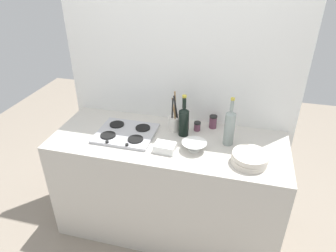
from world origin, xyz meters
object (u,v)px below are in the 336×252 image
object	(u,v)px
stovetop_hob	(126,133)
condiment_jar_rear	(197,126)
wine_bottle_leftmost	(230,127)
butter_dish	(165,148)
plate_stack	(250,158)
wine_bottle_mid_left	(184,120)
mixing_bowl	(194,146)
utensil_crock	(174,122)
condiment_jar_front	(213,122)

from	to	relation	value
stovetop_hob	condiment_jar_rear	world-z (taller)	condiment_jar_rear
wine_bottle_leftmost	butter_dish	size ratio (longest dim) A/B	2.50
wine_bottle_leftmost	condiment_jar_rear	distance (m)	0.31
plate_stack	wine_bottle_mid_left	bearing A→B (deg)	153.65
mixing_bowl	butter_dish	xyz separation A→B (m)	(-0.20, -0.06, -0.01)
wine_bottle_mid_left	condiment_jar_rear	xyz separation A→B (m)	(0.09, 0.09, -0.09)
wine_bottle_leftmost	utensil_crock	size ratio (longest dim) A/B	1.16
plate_stack	condiment_jar_rear	size ratio (longest dim) A/B	3.45
plate_stack	mixing_bowl	bearing A→B (deg)	171.50
stovetop_hob	condiment_jar_front	world-z (taller)	condiment_jar_front
wine_bottle_leftmost	condiment_jar_rear	xyz separation A→B (m)	(-0.26, 0.14, -0.11)
wine_bottle_leftmost	butter_dish	world-z (taller)	wine_bottle_leftmost
condiment_jar_rear	wine_bottle_mid_left	bearing A→B (deg)	-134.56
wine_bottle_leftmost	mixing_bowl	distance (m)	0.29
mixing_bowl	butter_dish	size ratio (longest dim) A/B	1.20
wine_bottle_leftmost	stovetop_hob	bearing A→B (deg)	-174.98
mixing_bowl	utensil_crock	distance (m)	0.32
butter_dish	condiment_jar_front	xyz separation A→B (m)	(0.29, 0.42, 0.02)
stovetop_hob	utensil_crock	distance (m)	0.39
butter_dish	utensil_crock	size ratio (longest dim) A/B	0.46
condiment_jar_rear	mixing_bowl	bearing A→B (deg)	-84.71
stovetop_hob	butter_dish	size ratio (longest dim) A/B	2.96
stovetop_hob	condiment_jar_front	bearing A→B (deg)	23.65
mixing_bowl	utensil_crock	world-z (taller)	utensil_crock
condiment_jar_front	butter_dish	bearing A→B (deg)	-124.46
wine_bottle_leftmost	utensil_crock	bearing A→B (deg)	167.44
plate_stack	wine_bottle_leftmost	size ratio (longest dim) A/B	0.67
utensil_crock	condiment_jar_rear	world-z (taller)	utensil_crock
mixing_bowl	condiment_jar_rear	world-z (taller)	condiment_jar_rear
stovetop_hob	mixing_bowl	world-z (taller)	mixing_bowl
wine_bottle_mid_left	stovetop_hob	bearing A→B (deg)	-165.38
plate_stack	wine_bottle_mid_left	size ratio (longest dim) A/B	0.75
condiment_jar_front	wine_bottle_leftmost	bearing A→B (deg)	-56.71
mixing_bowl	utensil_crock	bearing A→B (deg)	129.92
stovetop_hob	mixing_bowl	distance (m)	0.56
condiment_jar_front	condiment_jar_rear	size ratio (longest dim) A/B	1.47
condiment_jar_front	stovetop_hob	bearing A→B (deg)	-156.35
utensil_crock	condiment_jar_front	size ratio (longest dim) A/B	3.02
condiment_jar_rear	utensil_crock	bearing A→B (deg)	-166.87
mixing_bowl	utensil_crock	size ratio (longest dim) A/B	0.56
stovetop_hob	mixing_bowl	bearing A→B (deg)	-8.25
plate_stack	stovetop_hob	bearing A→B (deg)	171.65
wine_bottle_leftmost	mixing_bowl	size ratio (longest dim) A/B	2.09
condiment_jar_front	utensil_crock	bearing A→B (deg)	-158.48
wine_bottle_leftmost	butter_dish	xyz separation A→B (m)	(-0.43, -0.21, -0.12)
wine_bottle_leftmost	condiment_jar_front	world-z (taller)	wine_bottle_leftmost
plate_stack	wine_bottle_leftmost	world-z (taller)	wine_bottle_leftmost
stovetop_hob	butter_dish	bearing A→B (deg)	-21.65
wine_bottle_leftmost	wine_bottle_mid_left	size ratio (longest dim) A/B	1.12
wine_bottle_mid_left	mixing_bowl	size ratio (longest dim) A/B	1.87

